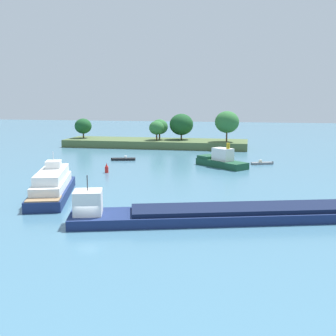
{
  "coord_description": "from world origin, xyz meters",
  "views": [
    {
      "loc": [
        17.53,
        -43.44,
        14.68
      ],
      "look_at": [
        2.76,
        33.6,
        1.2
      ],
      "focal_mm": 44.82,
      "sensor_mm": 36.0,
      "label": 1
    }
  ],
  "objects": [
    {
      "name": "ground_plane",
      "position": [
        0.0,
        0.0,
        0.0
      ],
      "size": [
        400.0,
        400.0,
        0.0
      ],
      "primitive_type": "plane",
      "color": "teal"
    },
    {
      "name": "treeline_island",
      "position": [
        -6.79,
        75.84,
        3.11
      ],
      "size": [
        53.0,
        12.96,
        10.61
      ],
      "color": "#4C6038",
      "rests_on": "ground"
    },
    {
      "name": "tugboat",
      "position": [
        12.07,
        44.22,
        1.33
      ],
      "size": [
        11.53,
        10.76,
        5.18
      ],
      "color": "#19472D",
      "rests_on": "ground"
    },
    {
      "name": "white_riverboat",
      "position": [
        -10.45,
        12.31,
        1.76
      ],
      "size": [
        9.72,
        18.12,
        6.51
      ],
      "color": "navy",
      "rests_on": "ground"
    },
    {
      "name": "fishing_skiff",
      "position": [
        20.7,
        48.92,
        0.26
      ],
      "size": [
        4.91,
        2.92,
        0.97
      ],
      "color": "slate",
      "rests_on": "ground"
    },
    {
      "name": "small_motorboat",
      "position": [
        -10.67,
        49.07,
        0.27
      ],
      "size": [
        5.73,
        2.9,
        0.99
      ],
      "color": "black",
      "rests_on": "ground"
    },
    {
      "name": "cargo_barge",
      "position": [
        14.99,
        5.45,
        0.89
      ],
      "size": [
        38.32,
        15.98,
        5.75
      ],
      "color": "navy",
      "rests_on": "ground"
    },
    {
      "name": "channel_buoy_red",
      "position": [
        -9.22,
        32.86,
        0.81
      ],
      "size": [
        0.7,
        0.7,
        1.9
      ],
      "color": "red",
      "rests_on": "ground"
    }
  ]
}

